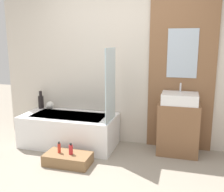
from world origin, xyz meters
TOP-DOWN VIEW (x-y plane):
  - ground_plane at (0.00, 0.00)m, footprint 12.00×12.00m
  - wall_tiled_back at (0.00, 1.58)m, footprint 4.20×0.06m
  - wall_wood_accent at (0.90, 1.53)m, footprint 0.97×0.04m
  - bathtub at (-0.78, 1.17)m, footprint 1.48×0.73m
  - glass_shower_screen at (-0.07, 1.07)m, footprint 0.01×0.50m
  - wooden_step_bench at (-0.52, 0.53)m, footprint 0.62×0.34m
  - vanity_cabinet at (0.90, 1.30)m, footprint 0.58×0.41m
  - sink at (0.90, 1.30)m, footprint 0.51×0.39m
  - vase_tall_dark at (-1.43, 1.43)m, footprint 0.09×0.09m
  - vase_round_light at (-1.24, 1.41)m, footprint 0.14×0.14m
  - bottle_soap_primary at (-0.64, 0.53)m, footprint 0.04×0.04m
  - bottle_soap_secondary at (-0.47, 0.53)m, footprint 0.06×0.06m

SIDE VIEW (x-z plane):
  - ground_plane at x=0.00m, z-range 0.00..0.00m
  - wooden_step_bench at x=-0.52m, z-range 0.00..0.15m
  - bottle_soap_primary at x=-0.64m, z-range 0.14..0.30m
  - bottle_soap_secondary at x=-0.47m, z-range 0.14..0.30m
  - bathtub at x=-0.78m, z-range 0.00..0.50m
  - vanity_cabinet at x=0.90m, z-range 0.00..0.76m
  - vase_round_light at x=-1.24m, z-range 0.50..0.63m
  - vase_tall_dark at x=-1.43m, z-range 0.47..0.77m
  - sink at x=0.90m, z-range 0.69..0.98m
  - glass_shower_screen at x=-0.07m, z-range 0.50..1.55m
  - wall_tiled_back at x=0.00m, z-range 0.00..2.60m
  - wall_wood_accent at x=0.90m, z-range 0.01..2.61m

